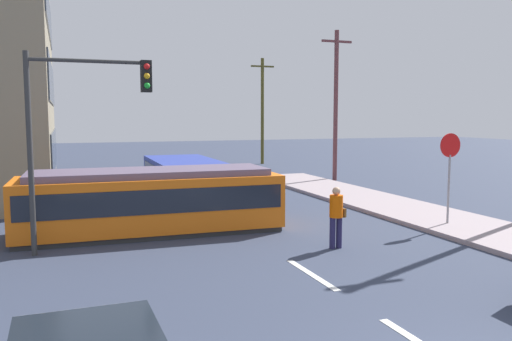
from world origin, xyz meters
The scene contains 11 objects.
ground_plane centered at (0.00, 10.00, 0.00)m, with size 120.00×120.00×0.00m, color #343B50.
lane_stripe_2 centered at (0.00, 6.00, 0.01)m, with size 0.16×2.40×0.01m, color silver.
lane_stripe_3 centered at (0.00, 17.58, 0.01)m, with size 0.16×2.40×0.01m, color silver.
lane_stripe_4 centered at (0.00, 23.58, 0.01)m, with size 0.16×2.40×0.01m, color silver.
streetcar_tram centered at (-2.69, 11.58, 1.00)m, with size 7.92×2.77×1.95m.
city_bus centered at (-0.54, 16.72, 1.03)m, with size 2.60×5.32×1.80m.
pedestrian_crossing centered at (1.68, 7.89, 0.94)m, with size 0.49×0.36×1.67m.
stop_sign centered at (6.35, 8.99, 2.19)m, with size 0.76×0.07×2.88m.
traffic_light_mast centered at (-4.70, 9.92, 3.63)m, with size 3.14×0.33×5.16m.
utility_pole_mid centered at (9.00, 21.17, 4.29)m, with size 1.80×0.24×8.21m.
utility_pole_far centered at (8.91, 32.14, 4.11)m, with size 1.80×0.24×7.85m.
Camera 1 is at (-5.14, -4.22, 3.54)m, focal length 36.39 mm.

